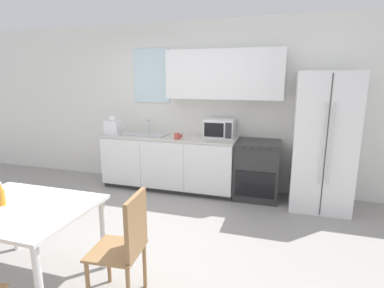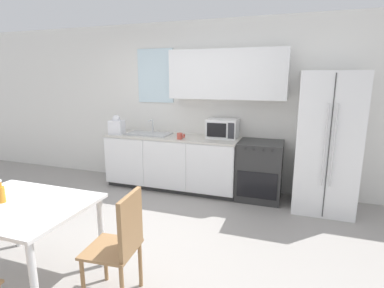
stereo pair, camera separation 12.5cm
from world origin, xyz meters
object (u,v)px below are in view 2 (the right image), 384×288
(dining_chair_side, at_px, (122,240))
(oven_range, at_px, (260,170))
(refrigerator, at_px, (326,142))
(drink_bottle, at_px, (1,194))
(microwave, at_px, (223,128))
(dining_table, at_px, (19,213))
(coffee_mug, at_px, (180,136))

(dining_chair_side, bearing_deg, oven_range, -22.20)
(refrigerator, relative_size, drink_bottle, 9.13)
(oven_range, bearing_deg, dining_chair_side, -107.36)
(dining_chair_side, bearing_deg, drink_bottle, 90.18)
(oven_range, relative_size, microwave, 1.89)
(dining_chair_side, xyz_separation_m, drink_bottle, (-1.13, -0.10, 0.28))
(microwave, distance_m, dining_table, 2.99)
(drink_bottle, bearing_deg, refrigerator, 42.66)
(refrigerator, height_order, drink_bottle, refrigerator)
(oven_range, xyz_separation_m, microwave, (-0.61, 0.10, 0.60))
(dining_chair_side, bearing_deg, coffee_mug, 4.91)
(dining_table, bearing_deg, refrigerator, 43.95)
(oven_range, distance_m, microwave, 0.86)
(drink_bottle, bearing_deg, coffee_mug, 73.28)
(microwave, bearing_deg, coffee_mug, -151.63)
(refrigerator, distance_m, coffee_mug, 2.08)
(microwave, distance_m, dining_chair_side, 2.70)
(dining_table, xyz_separation_m, dining_chair_side, (0.98, 0.08, -0.11))
(coffee_mug, xyz_separation_m, drink_bottle, (-0.73, -2.43, -0.12))
(coffee_mug, bearing_deg, oven_range, 10.38)
(refrigerator, distance_m, dining_chair_side, 3.02)
(oven_range, relative_size, coffee_mug, 7.16)
(dining_table, distance_m, drink_bottle, 0.23)
(dining_table, height_order, dining_chair_side, dining_chair_side)
(drink_bottle, bearing_deg, dining_chair_side, 5.02)
(refrigerator, xyz_separation_m, dining_table, (-2.66, -2.56, -0.30))
(dining_table, bearing_deg, dining_chair_side, 4.44)
(drink_bottle, bearing_deg, microwave, 64.35)
(oven_range, distance_m, dining_table, 3.18)
(coffee_mug, bearing_deg, refrigerator, 4.23)
(dining_table, relative_size, drink_bottle, 5.84)
(oven_range, relative_size, refrigerator, 0.46)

